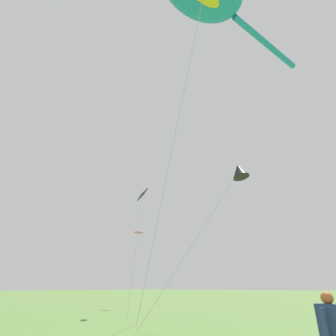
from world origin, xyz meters
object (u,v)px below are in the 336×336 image
person_child_front (335,335)px  small_kite_streamer_purple (139,233)px  small_kite_diamond_red (239,171)px  small_kite_triangle_green (142,197)px

person_child_front → small_kite_streamer_purple: size_ratio=0.24×
small_kite_diamond_red → small_kite_triangle_green: bearing=-97.3°
small_kite_streamer_purple → small_kite_triangle_green: size_ratio=0.75×
person_child_front → small_kite_diamond_red: small_kite_diamond_red is taller
small_kite_streamer_purple → small_kite_triangle_green: (-4.10, -4.25, 1.53)m
small_kite_streamer_purple → small_kite_diamond_red: (-6.21, -12.72, 0.67)m
person_child_front → small_kite_triangle_green: 16.16m
small_kite_triangle_green → small_kite_diamond_red: bearing=79.1°
small_kite_triangle_green → small_kite_streamer_purple: bearing=-130.9°
small_kite_diamond_red → small_kite_triangle_green: 8.77m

